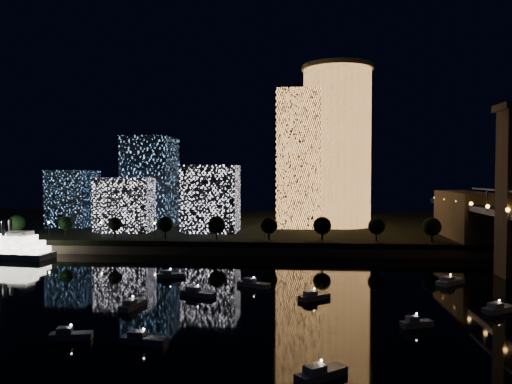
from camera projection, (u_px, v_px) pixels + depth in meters
The scene contains 9 objects.
ground at pixel (291, 322), 100.16m from camera, with size 520.00×520.00×0.00m, color black.
far_bank at pixel (297, 227), 259.36m from camera, with size 420.00×160.00×5.00m, color black.
seawall at pixel (295, 252), 181.74m from camera, with size 420.00×6.00×3.00m, color #6B5E4C.
tower_cylindrical at pixel (337, 146), 238.38m from camera, with size 34.00×34.00×76.37m.
tower_rectangular at pixel (298, 159), 233.08m from camera, with size 20.03×20.03×63.74m, color #FFA451.
midrise_blocks at pixel (145, 193), 228.47m from camera, with size 91.27×42.44×42.20m.
motorboats at pixel (278, 303), 112.04m from camera, with size 91.71×74.30×2.78m.
esplanade_trees at pixel (236, 225), 189.38m from camera, with size 166.56×6.75×8.87m.
street_lamps at pixel (209, 227), 196.43m from camera, with size 132.70×0.70×5.65m.
Camera 1 is at (1.70, -99.43, 29.62)m, focal length 35.00 mm.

